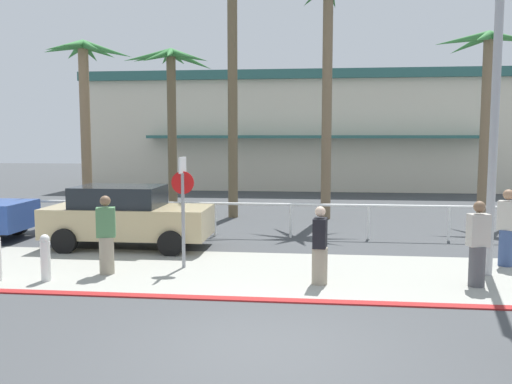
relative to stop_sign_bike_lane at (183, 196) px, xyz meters
The scene contains 18 objects.
ground_plane 6.22m from the stop_sign_bike_lane, 67.73° to the left, with size 80.00×80.00×0.00m, color #424447.
sidewalk_strip 2.83m from the stop_sign_bike_lane, ahead, with size 44.00×4.00×0.02m, color #9E9E93.
curb_paint 3.61m from the stop_sign_bike_lane, 44.75° to the right, with size 44.00×0.24×0.03m, color maroon.
building_backdrop 22.89m from the stop_sign_bike_lane, 82.89° to the left, with size 26.12×11.63×6.60m.
rail_fence 4.72m from the stop_sign_bike_lane, 60.69° to the left, with size 18.46×0.08×1.04m.
stop_sign_bike_lane is the anchor object (origin of this frame).
bollard_3 3.18m from the stop_sign_bike_lane, 151.00° to the right, with size 0.20×0.20×1.00m.
streetlight_curb 7.24m from the stop_sign_bike_lane, ahead, with size 0.24×2.54×7.50m.
palm_tree_1 9.38m from the stop_sign_bike_lane, 127.31° to the left, with size 3.37×2.94×6.47m.
palm_tree_2 10.21m from the stop_sign_bike_lane, 106.57° to the left, with size 3.38×2.78×6.48m.
palm_tree_3 9.78m from the stop_sign_bike_lane, 90.41° to the left, with size 3.17×3.71×9.84m.
palm_tree_4 10.03m from the stop_sign_bike_lane, 67.05° to the left, with size 3.57×3.21×8.64m.
palm_tree_5 12.28m from the stop_sign_bike_lane, 41.62° to the left, with size 3.44×3.29×6.65m.
car_tan_1 3.06m from the stop_sign_bike_lane, 135.13° to the left, with size 4.40×2.02×1.69m.
pedestrian_0 6.36m from the stop_sign_bike_lane, ahead, with size 0.44×0.38×1.75m.
pedestrian_1 1.92m from the stop_sign_bike_lane, 154.35° to the right, with size 0.46×0.40×1.75m.
pedestrian_2 7.53m from the stop_sign_bike_lane, ahead, with size 0.48×0.44×1.81m.
pedestrian_3 3.41m from the stop_sign_bike_lane, 18.94° to the right, with size 0.36×0.43×1.62m.
Camera 1 is at (0.71, -7.47, 3.03)m, focal length 37.83 mm.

